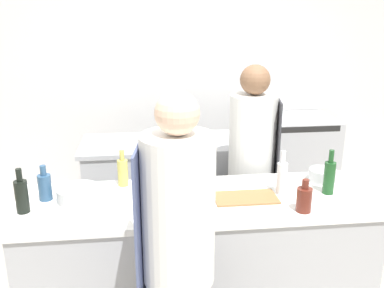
# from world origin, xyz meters

# --- Properties ---
(wall_back) EXTENTS (8.00, 0.06, 2.80)m
(wall_back) POSITION_xyz_m (0.00, 2.13, 1.40)
(wall_back) COLOR silver
(wall_back) RESTS_ON ground_plane
(prep_counter) EXTENTS (2.29, 0.71, 0.88)m
(prep_counter) POSITION_xyz_m (0.00, 0.00, 0.44)
(prep_counter) COLOR #A8AAAF
(prep_counter) RESTS_ON ground_plane
(pass_counter) EXTENTS (1.71, 0.66, 0.88)m
(pass_counter) POSITION_xyz_m (-0.04, 1.22, 0.44)
(pass_counter) COLOR #A8AAAF
(pass_counter) RESTS_ON ground_plane
(oven_range) EXTENTS (0.77, 0.63, 0.93)m
(oven_range) POSITION_xyz_m (1.29, 1.76, 0.46)
(oven_range) COLOR #A8AAAF
(oven_range) RESTS_ON ground_plane
(chef_at_prep_near) EXTENTS (0.37, 0.36, 1.70)m
(chef_at_prep_near) POSITION_xyz_m (-0.19, -0.67, 0.86)
(chef_at_prep_near) COLOR black
(chef_at_prep_near) RESTS_ON ground_plane
(chef_at_stove) EXTENTS (0.40, 0.39, 1.63)m
(chef_at_stove) POSITION_xyz_m (0.51, 0.65, 0.82)
(chef_at_stove) COLOR black
(chef_at_stove) RESTS_ON ground_plane
(bottle_olive_oil) EXTENTS (0.08, 0.08, 0.23)m
(bottle_olive_oil) POSITION_xyz_m (-0.95, 0.10, 0.97)
(bottle_olive_oil) COLOR #2D5175
(bottle_olive_oil) RESTS_ON prep_counter
(bottle_vinegar) EXTENTS (0.07, 0.07, 0.29)m
(bottle_vinegar) POSITION_xyz_m (0.54, 0.01, 1.00)
(bottle_vinegar) COLOR silver
(bottle_vinegar) RESTS_ON prep_counter
(bottle_wine) EXTENTS (0.07, 0.07, 0.25)m
(bottle_wine) POSITION_xyz_m (-0.48, 0.27, 0.98)
(bottle_wine) COLOR #B2A84C
(bottle_wine) RESTS_ON prep_counter
(bottle_cooking_oil) EXTENTS (0.09, 0.09, 0.20)m
(bottle_cooking_oil) POSITION_xyz_m (0.60, -0.25, 0.96)
(bottle_cooking_oil) COLOR #5B2319
(bottle_cooking_oil) RESTS_ON prep_counter
(bottle_sauce) EXTENTS (0.08, 0.08, 0.27)m
(bottle_sauce) POSITION_xyz_m (-1.05, -0.07, 0.99)
(bottle_sauce) COLOR black
(bottle_sauce) RESTS_ON prep_counter
(bottle_water) EXTENTS (0.07, 0.07, 0.29)m
(bottle_water) POSITION_xyz_m (0.85, -0.02, 1.00)
(bottle_water) COLOR #19471E
(bottle_water) RESTS_ON prep_counter
(bowl_mixing_large) EXTENTS (0.24, 0.24, 0.06)m
(bowl_mixing_large) POSITION_xyz_m (-0.00, 0.14, 0.91)
(bowl_mixing_large) COLOR white
(bowl_mixing_large) RESTS_ON prep_counter
(bowl_prep_small) EXTENTS (0.19, 0.19, 0.08)m
(bowl_prep_small) POSITION_xyz_m (0.89, 0.19, 0.92)
(bowl_prep_small) COLOR #B7BABC
(bowl_prep_small) RESTS_ON prep_counter
(bowl_ceramic_blue) EXTENTS (0.26, 0.26, 0.08)m
(bowl_ceramic_blue) POSITION_xyz_m (-0.75, 0.06, 0.93)
(bowl_ceramic_blue) COLOR #B7BABC
(bowl_ceramic_blue) RESTS_ON prep_counter
(cutting_board) EXTENTS (0.40, 0.21, 0.01)m
(cutting_board) POSITION_xyz_m (0.30, -0.04, 0.89)
(cutting_board) COLOR olive
(cutting_board) RESTS_ON prep_counter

